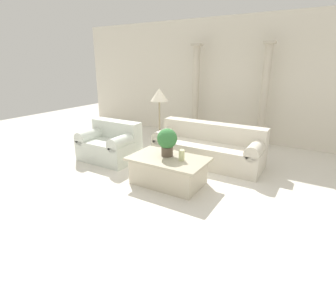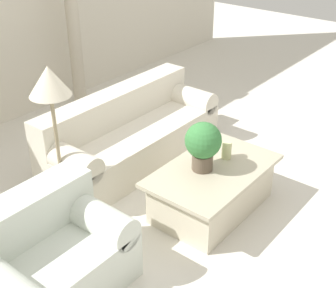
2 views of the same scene
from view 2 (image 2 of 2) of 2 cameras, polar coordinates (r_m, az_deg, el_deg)
The scene contains 8 objects.
ground_plane at distance 5.00m, azimuth 1.74°, elevation -6.49°, with size 16.00×16.00×0.00m, color silver.
sofa_long at distance 5.51m, azimuth -4.64°, elevation 1.17°, with size 2.28×0.84×0.83m.
loveseat at distance 3.90m, azimuth -14.63°, elevation -13.16°, with size 1.21×0.84×0.83m.
coffee_table at distance 4.72m, azimuth 5.41°, elevation -5.44°, with size 1.35×0.83×0.48m.
potted_plant at distance 4.43m, azimuth 4.30°, elevation 0.08°, with size 0.35×0.35×0.49m.
pillar_candle at distance 4.73m, azimuth 7.16°, elevation -0.72°, with size 0.10×0.10×0.18m.
floor_lamp at distance 4.33m, azimuth -14.17°, elevation 6.36°, with size 0.39×0.39×1.53m.
column_right at distance 6.77m, azimuth -11.55°, elevation 14.76°, with size 0.26×0.26×2.53m.
Camera 2 is at (-3.25, -2.43, 2.92)m, focal length 50.00 mm.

